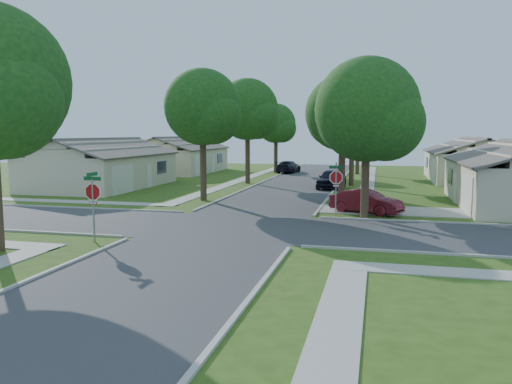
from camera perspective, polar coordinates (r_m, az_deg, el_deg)
The scene contains 20 objects.
ground at distance 24.76m, azimuth -2.79°, elevation -4.00°, with size 100.00×100.00×0.00m, color #2F4914.
road_ns at distance 24.76m, azimuth -2.79°, elevation -3.99°, with size 7.00×100.00×0.02m, color #333335.
sidewalk_ne at distance 49.53m, azimuth 12.72°, elevation 1.27°, with size 1.20×40.00×0.04m, color #9E9B91.
sidewalk_nw at distance 51.21m, azimuth -1.06°, elevation 1.61°, with size 1.20×40.00×0.04m, color #9E9B91.
driveway at distance 30.77m, azimuth 15.39°, elevation -2.07°, with size 8.80×3.60×0.05m, color #9E9B91.
stop_sign_sw at distance 22.11m, azimuth -18.15°, elevation -0.31°, with size 1.05×0.80×2.98m.
stop_sign_ne at distance 28.22m, azimuth 9.14°, elevation 1.41°, with size 1.05×0.80×2.98m.
tree_e_near at distance 32.41m, azimuth 9.98°, elevation 8.47°, with size 4.97×4.80×8.28m.
tree_e_mid at distance 44.40m, azimuth 11.05°, elevation 8.74°, with size 5.59×5.40×9.21m.
tree_e_far at distance 57.37m, azimuth 11.68°, elevation 7.98°, with size 5.17×5.00×8.72m.
tree_w_near at distance 34.36m, azimuth -6.04°, elevation 9.22°, with size 5.38×5.20×8.97m.
tree_w_mid at distance 45.84m, azimuth -0.90°, elevation 9.10°, with size 5.80×5.60×9.56m.
tree_w_far at distance 58.48m, azimuth 2.34°, elevation 7.62°, with size 4.76×4.60×8.04m.
tree_ne_corner at distance 27.54m, azimuth 12.68°, elevation 8.62°, with size 5.80×5.60×8.66m.
house_ne_far at distance 53.17m, azimuth 23.56°, elevation 2.85°, with size 8.42×13.60×4.23m.
house_nw_near at distance 44.76m, azimuth -17.13°, elevation 2.48°, with size 8.42×13.60×4.23m.
house_nw_far at distance 59.95m, azimuth -8.77°, elevation 3.71°, with size 8.42×13.60×4.23m.
car_driveway at distance 29.49m, azimuth 12.48°, elevation -1.07°, with size 1.45×4.15×1.37m, color #58121A.
car_curb_east at distance 42.30m, azimuth 8.62°, elevation 1.51°, with size 1.91×4.75×1.62m, color black.
car_curb_west at distance 58.42m, azimuth 3.73°, elevation 2.90°, with size 1.96×4.81×1.40m, color black.
Camera 1 is at (6.94, -23.31, 4.62)m, focal length 35.00 mm.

